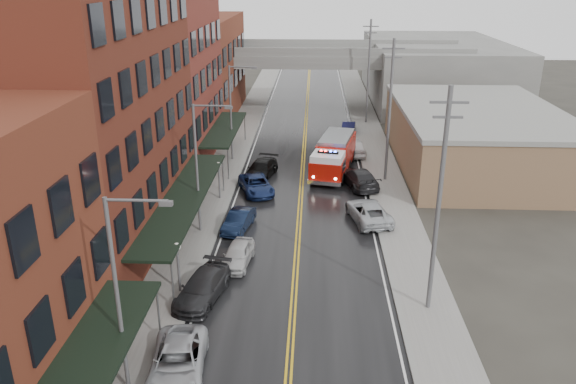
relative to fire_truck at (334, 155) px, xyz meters
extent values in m
cube|color=black|center=(-2.77, -6.80, -1.70)|extent=(11.00, 160.00, 0.02)
cube|color=slate|center=(-10.07, -6.80, -1.64)|extent=(3.00, 160.00, 0.15)
cube|color=slate|center=(4.53, -6.80, -1.64)|extent=(3.00, 160.00, 0.15)
cube|color=gray|center=(-8.42, -6.80, -1.64)|extent=(0.30, 160.00, 0.15)
cube|color=gray|center=(2.88, -6.80, -1.64)|extent=(0.30, 160.00, 0.15)
cube|color=#582517|center=(-16.07, -13.80, 7.29)|extent=(9.00, 20.00, 18.00)
cube|color=maroon|center=(-16.07, 3.70, 5.79)|extent=(9.00, 15.00, 15.00)
cube|color=#5F2919|center=(-16.07, 21.20, 4.29)|extent=(9.00, 20.00, 12.00)
cube|color=#866248|center=(13.23, 3.20, 0.79)|extent=(14.00, 22.00, 5.00)
cube|color=slate|center=(15.23, 33.20, 2.29)|extent=(18.00, 30.00, 8.00)
cylinder|color=slate|center=(-9.12, -25.20, -0.21)|extent=(0.10, 0.10, 3.00)
cube|color=black|center=(-10.27, -13.80, 1.29)|extent=(2.60, 18.00, 0.18)
cylinder|color=slate|center=(-9.12, -22.40, -0.21)|extent=(0.10, 0.10, 3.00)
cylinder|color=slate|center=(-9.12, -5.20, -0.21)|extent=(0.10, 0.10, 3.00)
cube|color=black|center=(-10.27, 3.70, 1.29)|extent=(2.60, 13.00, 0.18)
cylinder|color=slate|center=(-9.12, -2.40, -0.21)|extent=(0.10, 0.10, 3.00)
cylinder|color=slate|center=(-9.12, 9.80, -0.21)|extent=(0.10, 0.10, 3.00)
cylinder|color=#59595B|center=(-9.17, -20.80, -0.31)|extent=(0.14, 0.14, 2.80)
sphere|color=silver|center=(-9.17, -20.80, 1.19)|extent=(0.44, 0.44, 0.44)
cylinder|color=#59595B|center=(-9.17, -6.80, -0.31)|extent=(0.14, 0.14, 2.80)
sphere|color=silver|center=(-9.17, -6.80, 1.19)|extent=(0.44, 0.44, 0.44)
cylinder|color=#59595B|center=(-9.57, -28.80, 2.79)|extent=(0.18, 0.18, 9.00)
cylinder|color=#59595B|center=(-8.37, -28.80, 7.19)|extent=(2.40, 0.12, 0.12)
cube|color=#59595B|center=(-7.27, -28.80, 7.09)|extent=(0.50, 0.22, 0.18)
cylinder|color=#59595B|center=(-9.57, -12.80, 2.79)|extent=(0.18, 0.18, 9.00)
cylinder|color=#59595B|center=(-8.37, -12.80, 7.19)|extent=(2.40, 0.12, 0.12)
cube|color=#59595B|center=(-7.27, -12.80, 7.09)|extent=(0.50, 0.22, 0.18)
cylinder|color=#59595B|center=(-9.57, 3.20, 2.79)|extent=(0.18, 0.18, 9.00)
cylinder|color=#59595B|center=(-8.37, 3.20, 7.19)|extent=(2.40, 0.12, 0.12)
cube|color=#59595B|center=(-7.27, 3.20, 7.09)|extent=(0.50, 0.22, 0.18)
cylinder|color=#59595B|center=(4.43, -21.80, 4.29)|extent=(0.24, 0.24, 12.00)
cube|color=#59595B|center=(4.43, -21.80, 9.49)|extent=(1.80, 0.12, 0.12)
cube|color=#59595B|center=(4.43, -21.80, 8.79)|extent=(1.40, 0.12, 0.12)
cylinder|color=#59595B|center=(4.43, -1.80, 4.29)|extent=(0.24, 0.24, 12.00)
cube|color=#59595B|center=(4.43, -1.80, 9.49)|extent=(1.80, 0.12, 0.12)
cube|color=#59595B|center=(4.43, -1.80, 8.79)|extent=(1.40, 0.12, 0.12)
cylinder|color=#59595B|center=(4.43, 18.20, 4.29)|extent=(0.24, 0.24, 12.00)
cube|color=#59595B|center=(4.43, 18.20, 9.49)|extent=(1.80, 0.12, 0.12)
cube|color=#59595B|center=(4.43, 18.20, 8.79)|extent=(1.40, 0.12, 0.12)
cube|color=slate|center=(-2.77, 25.20, 5.04)|extent=(40.00, 10.00, 1.50)
cube|color=slate|center=(-13.77, 25.20, 1.29)|extent=(1.60, 8.00, 6.00)
cube|color=slate|center=(8.23, 25.20, 1.29)|extent=(1.60, 8.00, 6.00)
cube|color=#9E0F07|center=(0.28, 1.34, -0.02)|extent=(3.89, 6.41, 2.29)
cube|color=#9E0F07|center=(-0.59, -2.82, -0.35)|extent=(3.24, 3.33, 1.63)
cube|color=silver|center=(-0.59, -2.82, 0.74)|extent=(3.06, 3.08, 0.54)
cube|color=black|center=(-0.54, -2.61, -0.02)|extent=(3.04, 2.26, 0.87)
cube|color=slate|center=(0.28, 1.34, 1.28)|extent=(3.53, 5.93, 0.33)
cube|color=black|center=(-0.59, -2.82, 1.10)|extent=(1.77, 0.65, 0.15)
sphere|color=#FF0C0C|center=(-1.17, -2.70, 1.18)|extent=(0.22, 0.22, 0.22)
sphere|color=#1933FF|center=(0.00, -2.94, 1.18)|extent=(0.22, 0.22, 0.22)
cylinder|color=black|center=(-1.78, -2.68, -1.17)|extent=(1.14, 0.60, 1.09)
cylinder|color=black|center=(0.56, -3.17, -1.17)|extent=(1.14, 0.60, 1.09)
cylinder|color=black|center=(-1.00, 1.05, -1.17)|extent=(1.14, 0.60, 1.09)
cylinder|color=black|center=(1.34, 0.56, -1.17)|extent=(1.14, 0.60, 1.09)
cylinder|color=black|center=(-0.45, 3.71, -1.17)|extent=(1.14, 0.60, 1.09)
cylinder|color=black|center=(1.90, 3.22, -1.17)|extent=(1.14, 0.60, 1.09)
imported|color=#AFB2B7|center=(-7.68, -27.67, -1.00)|extent=(2.88, 5.35, 1.43)
imported|color=#27272A|center=(-7.77, -21.34, -0.99)|extent=(2.98, 5.24, 1.43)
imported|color=#BEBEBE|center=(-6.37, -17.30, -1.04)|extent=(2.02, 4.09, 1.34)
imported|color=black|center=(-6.96, -12.24, -1.05)|extent=(2.15, 4.20, 1.32)
imported|color=navy|center=(-6.43, -5.15, -1.03)|extent=(3.66, 5.35, 1.36)
imported|color=black|center=(-6.38, -1.48, -0.96)|extent=(3.12, 5.46, 1.49)
imported|color=#B5B9BD|center=(2.23, -10.39, -0.98)|extent=(3.52, 5.65, 1.46)
imported|color=black|center=(2.06, -3.36, -0.93)|extent=(3.54, 5.78, 1.56)
imported|color=white|center=(2.12, 5.60, -0.87)|extent=(2.52, 5.12, 1.68)
imported|color=black|center=(2.12, 13.84, -1.04)|extent=(1.82, 4.18, 1.34)
camera|label=1|loc=(-1.84, -47.80, 15.05)|focal=35.00mm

